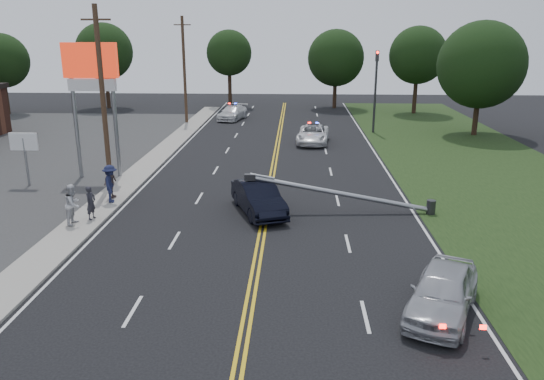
{
  "coord_description": "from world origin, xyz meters",
  "views": [
    {
      "loc": [
        1.44,
        -16.9,
        8.58
      ],
      "look_at": [
        0.4,
        6.06,
        1.7
      ],
      "focal_mm": 35.0,
      "sensor_mm": 36.0,
      "label": 1
    }
  ],
  "objects_px": {
    "waiting_sedan": "(443,291)",
    "bystander_a": "(91,203)",
    "small_sign": "(24,146)",
    "bystander_b": "(73,204)",
    "pylon_sign": "(91,78)",
    "traffic_signal": "(376,84)",
    "emergency_b": "(233,113)",
    "fallen_streetlight": "(351,195)",
    "emergency_a": "(313,134)",
    "crashed_sedan": "(258,198)",
    "utility_pole_far": "(184,70)",
    "utility_pole_mid": "(103,98)",
    "bystander_d": "(110,183)",
    "bystander_c": "(111,184)"
  },
  "relations": [
    {
      "from": "emergency_a",
      "to": "bystander_b",
      "type": "bearing_deg",
      "value": -114.97
    },
    {
      "from": "fallen_streetlight",
      "to": "emergency_b",
      "type": "relative_size",
      "value": 1.92
    },
    {
      "from": "utility_pole_far",
      "to": "fallen_streetlight",
      "type": "bearing_deg",
      "value": -62.76
    },
    {
      "from": "emergency_a",
      "to": "crashed_sedan",
      "type": "bearing_deg",
      "value": -94.91
    },
    {
      "from": "pylon_sign",
      "to": "utility_pole_far",
      "type": "bearing_deg",
      "value": 86.28
    },
    {
      "from": "fallen_streetlight",
      "to": "emergency_b",
      "type": "height_order",
      "value": "fallen_streetlight"
    },
    {
      "from": "bystander_a",
      "to": "fallen_streetlight",
      "type": "bearing_deg",
      "value": -66.66
    },
    {
      "from": "bystander_b",
      "to": "fallen_streetlight",
      "type": "bearing_deg",
      "value": -75.47
    },
    {
      "from": "crashed_sedan",
      "to": "traffic_signal",
      "type": "bearing_deg",
      "value": 48.22
    },
    {
      "from": "crashed_sedan",
      "to": "bystander_c",
      "type": "distance_m",
      "value": 7.77
    },
    {
      "from": "utility_pole_far",
      "to": "bystander_d",
      "type": "relative_size",
      "value": 6.0
    },
    {
      "from": "waiting_sedan",
      "to": "bystander_c",
      "type": "height_order",
      "value": "bystander_c"
    },
    {
      "from": "small_sign",
      "to": "pylon_sign",
      "type": "bearing_deg",
      "value": 29.74
    },
    {
      "from": "traffic_signal",
      "to": "waiting_sedan",
      "type": "distance_m",
      "value": 31.94
    },
    {
      "from": "fallen_streetlight",
      "to": "bystander_b",
      "type": "height_order",
      "value": "bystander_b"
    },
    {
      "from": "utility_pole_far",
      "to": "bystander_b",
      "type": "xyz_separation_m",
      "value": [
        0.56,
        -28.46,
        -4.03
      ]
    },
    {
      "from": "waiting_sedan",
      "to": "emergency_b",
      "type": "xyz_separation_m",
      "value": [
        -11.11,
        38.23,
        -0.06
      ]
    },
    {
      "from": "pylon_sign",
      "to": "utility_pole_far",
      "type": "distance_m",
      "value": 20.06
    },
    {
      "from": "utility_pole_mid",
      "to": "waiting_sedan",
      "type": "bearing_deg",
      "value": -41.77
    },
    {
      "from": "utility_pole_far",
      "to": "emergency_b",
      "type": "distance_m",
      "value": 6.58
    },
    {
      "from": "waiting_sedan",
      "to": "bystander_b",
      "type": "distance_m",
      "value": 16.42
    },
    {
      "from": "utility_pole_far",
      "to": "utility_pole_mid",
      "type": "bearing_deg",
      "value": -90.0
    },
    {
      "from": "pylon_sign",
      "to": "crashed_sedan",
      "type": "bearing_deg",
      "value": -31.58
    },
    {
      "from": "traffic_signal",
      "to": "emergency_b",
      "type": "bearing_deg",
      "value": 153.76
    },
    {
      "from": "pylon_sign",
      "to": "traffic_signal",
      "type": "bearing_deg",
      "value": 40.39
    },
    {
      "from": "bystander_a",
      "to": "small_sign",
      "type": "bearing_deg",
      "value": 60.72
    },
    {
      "from": "small_sign",
      "to": "crashed_sedan",
      "type": "bearing_deg",
      "value": -17.27
    },
    {
      "from": "traffic_signal",
      "to": "bystander_c",
      "type": "bearing_deg",
      "value": -127.65
    },
    {
      "from": "fallen_streetlight",
      "to": "emergency_b",
      "type": "bearing_deg",
      "value": 107.83
    },
    {
      "from": "utility_pole_mid",
      "to": "emergency_b",
      "type": "relative_size",
      "value": 2.05
    },
    {
      "from": "utility_pole_far",
      "to": "crashed_sedan",
      "type": "relative_size",
      "value": 2.11
    },
    {
      "from": "waiting_sedan",
      "to": "utility_pole_far",
      "type": "bearing_deg",
      "value": 137.41
    },
    {
      "from": "utility_pole_far",
      "to": "bystander_d",
      "type": "distance_m",
      "value": 24.83
    },
    {
      "from": "traffic_signal",
      "to": "bystander_d",
      "type": "xyz_separation_m",
      "value": [
        -16.6,
        -20.46,
        -3.25
      ]
    },
    {
      "from": "pylon_sign",
      "to": "crashed_sedan",
      "type": "relative_size",
      "value": 1.69
    },
    {
      "from": "bystander_b",
      "to": "emergency_b",
      "type": "bearing_deg",
      "value": -3.05
    },
    {
      "from": "emergency_b",
      "to": "bystander_c",
      "type": "xyz_separation_m",
      "value": [
        -3.04,
        -27.72,
        0.39
      ]
    },
    {
      "from": "waiting_sedan",
      "to": "bystander_a",
      "type": "relative_size",
      "value": 2.84
    },
    {
      "from": "pylon_sign",
      "to": "bystander_a",
      "type": "bearing_deg",
      "value": -72.82
    },
    {
      "from": "fallen_streetlight",
      "to": "bystander_d",
      "type": "height_order",
      "value": "fallen_streetlight"
    },
    {
      "from": "small_sign",
      "to": "emergency_a",
      "type": "bearing_deg",
      "value": 37.78
    },
    {
      "from": "traffic_signal",
      "to": "bystander_a",
      "type": "relative_size",
      "value": 4.43
    },
    {
      "from": "utility_pole_far",
      "to": "bystander_b",
      "type": "relative_size",
      "value": 5.33
    },
    {
      "from": "utility_pole_far",
      "to": "waiting_sedan",
      "type": "relative_size",
      "value": 2.22
    },
    {
      "from": "traffic_signal",
      "to": "emergency_a",
      "type": "xyz_separation_m",
      "value": [
        -5.48,
        -4.96,
        -3.49
      ]
    },
    {
      "from": "waiting_sedan",
      "to": "bystander_b",
      "type": "height_order",
      "value": "bystander_b"
    },
    {
      "from": "crashed_sedan",
      "to": "bystander_a",
      "type": "bearing_deg",
      "value": 170.65
    },
    {
      "from": "small_sign",
      "to": "bystander_b",
      "type": "height_order",
      "value": "small_sign"
    },
    {
      "from": "pylon_sign",
      "to": "utility_pole_far",
      "type": "xyz_separation_m",
      "value": [
        1.3,
        20.0,
        -0.91
      ]
    },
    {
      "from": "small_sign",
      "to": "traffic_signal",
      "type": "relative_size",
      "value": 0.44
    }
  ]
}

